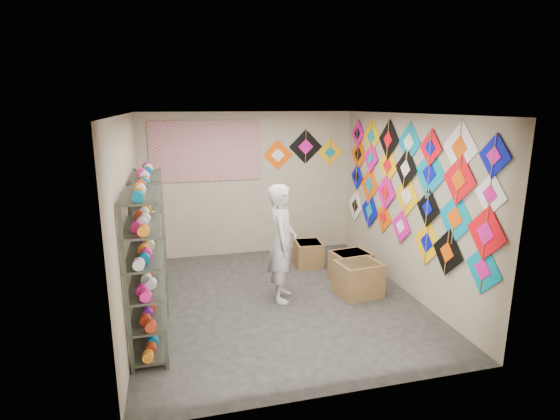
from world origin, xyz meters
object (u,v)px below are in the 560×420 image
object	(u,v)px
shelf_rack_front	(147,272)
carton_a	(358,279)
carton_b	(351,267)
carton_c	(309,254)
shelf_rack_back	(150,239)
shopkeeper	(282,243)

from	to	relation	value
shelf_rack_front	carton_a	world-z (taller)	shelf_rack_front
carton_a	shelf_rack_front	bearing A→B (deg)	-173.67
carton_b	carton_c	xyz separation A→B (m)	(-0.46, 0.83, -0.02)
carton_a	carton_c	bearing A→B (deg)	96.75
carton_b	shelf_rack_front	bearing A→B (deg)	-165.90
shelf_rack_back	carton_c	distance (m)	2.87
shelf_rack_front	carton_c	xyz separation A→B (m)	(2.65, 2.11, -0.73)
shelf_rack_front	shopkeeper	distance (m)	2.06
shelf_rack_front	shelf_rack_back	bearing A→B (deg)	90.00
carton_b	shopkeeper	bearing A→B (deg)	-171.36
shelf_rack_back	carton_a	size ratio (longest dim) A/B	3.05
carton_b	shelf_rack_back	bearing A→B (deg)	171.36
shopkeeper	carton_a	bearing A→B (deg)	-81.62
shelf_rack_front	shelf_rack_back	world-z (taller)	same
shopkeeper	carton_a	xyz separation A→B (m)	(1.15, -0.16, -0.61)
shelf_rack_front	carton_b	world-z (taller)	shelf_rack_front
shopkeeper	carton_b	xyz separation A→B (m)	(1.26, 0.38, -0.63)
carton_a	carton_b	bearing A→B (deg)	71.06
shelf_rack_front	carton_b	xyz separation A→B (m)	(3.11, 1.28, -0.71)
carton_c	shelf_rack_back	bearing A→B (deg)	-157.76
shopkeeper	shelf_rack_front	bearing A→B (deg)	132.33
shelf_rack_front	carton_b	distance (m)	3.44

